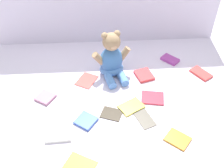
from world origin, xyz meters
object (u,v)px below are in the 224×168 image
book_case_9 (45,97)px  book_case_8 (86,121)px  book_case_1 (153,98)px  book_case_2 (87,80)px  book_case_3 (58,134)px  book_case_11 (201,73)px  book_case_12 (144,75)px  book_case_4 (178,139)px  book_case_0 (144,118)px  book_case_6 (80,165)px  book_case_7 (111,113)px  teddy_bear (112,59)px  book_case_5 (131,107)px  book_case_10 (170,59)px

book_case_9 → book_case_8: bearing=84.4°
book_case_1 → book_case_2: bearing=75.0°
book_case_3 → book_case_11: bearing=113.4°
book_case_12 → book_case_4: bearing=84.0°
book_case_3 → book_case_4: bearing=80.9°
book_case_0 → book_case_6: bearing=16.6°
book_case_9 → book_case_12: 0.60m
book_case_0 → book_case_7: book_case_7 is taller
teddy_bear → book_case_9: 0.45m
book_case_8 → book_case_2: bearing=125.5°
book_case_4 → book_case_7: 0.36m
book_case_2 → book_case_9: book_case_9 is taller
book_case_9 → book_case_12: bearing=138.3°
book_case_0 → book_case_6: same height
book_case_6 → book_case_12: 0.70m
book_case_2 → book_case_5: same height
book_case_9 → book_case_10: (0.78, 0.30, 0.00)m
teddy_bear → book_case_10: 0.42m
book_case_2 → book_case_7: 0.31m
book_case_2 → book_case_9: bearing=-120.5°
book_case_1 → book_case_8: 0.40m
book_case_2 → book_case_11: book_case_11 is taller
book_case_9 → book_case_10: book_case_10 is taller
book_case_4 → book_case_12: size_ratio=1.00×
book_case_4 → book_case_8: bearing=-66.8°
book_case_4 → book_case_9: (-0.68, 0.33, 0.00)m
book_case_7 → book_case_9: (-0.36, 0.14, 0.00)m
book_case_0 → book_case_4: book_case_4 is taller
book_case_1 → book_case_12: (-0.02, 0.20, 0.00)m
book_case_0 → book_case_12: book_case_12 is taller
teddy_bear → book_case_6: (-0.18, -0.64, -0.10)m
book_case_6 → book_case_12: size_ratio=1.21×
book_case_3 → book_case_12: size_ratio=1.16×
book_case_5 → book_case_8: book_case_8 is taller
book_case_6 → book_case_11: (0.73, 0.59, 0.00)m
book_case_5 → book_case_8: size_ratio=1.35×
book_case_6 → book_case_7: size_ratio=1.25×
book_case_0 → book_case_11: (0.40, 0.34, 0.00)m
book_case_0 → book_case_5: size_ratio=1.06×
book_case_2 → book_case_4: bearing=-17.3°
book_case_5 → book_case_10: size_ratio=1.17×
teddy_bear → book_case_11: size_ratio=2.26×
book_case_2 → book_case_4: 0.64m
book_case_5 → teddy_bear: bearing=-13.0°
book_case_0 → book_case_1: 0.16m
book_case_1 → book_case_5: size_ratio=0.97×
teddy_bear → book_case_7: teddy_bear is taller
book_case_3 → book_case_4: (0.58, -0.07, -0.00)m
book_case_4 → book_case_7: bearing=-80.1°
book_case_1 → book_case_12: book_case_12 is taller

